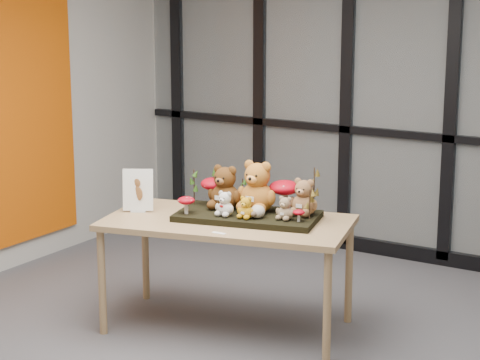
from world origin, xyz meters
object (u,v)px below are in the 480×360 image
Objects in this scene: bear_small_yellow at (246,206)px; mushroom_back_right at (285,194)px; bear_white_bow at (225,202)px; display_table at (228,230)px; bear_tan_back at (304,195)px; mushroom_back_left at (214,190)px; mushroom_front_right at (299,215)px; bear_brown_medium at (225,185)px; sign_holder at (138,192)px; mushroom_front_left at (186,204)px; diorama_tray at (248,216)px; plush_cream_hedgehog at (258,211)px; bear_pooh_yellow at (258,184)px; bear_beige_small at (285,207)px.

mushroom_back_right is at bearing 53.75° from bear_small_yellow.
mushroom_back_right is (0.27, 0.31, 0.02)m from bear_white_bow.
display_table is 0.55m from bear_tan_back.
bear_white_bow is 0.30m from mushroom_back_left.
bear_tan_back is at bearing 107.00° from mushroom_front_right.
bear_brown_medium is 0.59m from sign_holder.
mushroom_back_right reaches higher than mushroom_front_left.
mushroom_back_left is (-0.21, 0.17, 0.21)m from display_table.
mushroom_back_right is 0.65m from mushroom_front_left.
bear_brown_medium is 1.57× the size of mushroom_back_left.
display_table is 20.51× the size of mushroom_front_right.
display_table is 0.44m from mushroom_back_right.
diorama_tray is at bearing -12.77° from sign_holder.
bear_small_yellow is at bearing -159.03° from plush_cream_hedgehog.
bear_pooh_yellow is at bearing -147.24° from mushroom_back_right.
bear_small_yellow is (0.16, -0.03, 0.18)m from display_table.
mushroom_back_left is at bearing 151.77° from diorama_tray.
bear_white_bow is at bearing -139.17° from diorama_tray.
bear_small_yellow is 0.70× the size of mushroom_back_right.
sign_holder is (-0.75, -0.30, -0.09)m from bear_pooh_yellow.
diorama_tray is at bearing -22.14° from bear_brown_medium.
bear_small_yellow is at bearing -95.10° from bear_pooh_yellow.
bear_pooh_yellow is 2.36× the size of bear_small_yellow.
bear_beige_small is 1.03m from sign_holder.
bear_pooh_yellow is at bearing 46.77° from bear_white_bow.
mushroom_front_left is at bearing -176.14° from plush_cream_hedgehog.
mushroom_front_right is at bearing -7.26° from mushroom_back_left.
sign_holder reaches higher than mushroom_back_right.
mushroom_front_right is at bearing -86.93° from bear_tan_back.
diorama_tray is at bearing -121.93° from bear_pooh_yellow.
bear_beige_small is at bearing -8.57° from mushroom_back_left.
mushroom_back_right is at bearing -5.95° from sign_holder.
bear_tan_back reaches higher than mushroom_front_right.
mushroom_back_left is (-0.31, 0.08, 0.12)m from diorama_tray.
bear_tan_back is at bearing -10.00° from sign_holder.
sign_holder is (-1.11, -0.21, 0.05)m from mushroom_front_right.
bear_small_yellow is (0.03, -0.19, -0.11)m from bear_pooh_yellow.
mushroom_back_left reaches higher than bear_white_bow.
mushroom_back_right is at bearing 18.82° from bear_pooh_yellow.
bear_white_bow is at bearing -71.77° from bear_brown_medium.
mushroom_back_left is 2.43× the size of mushroom_front_right.
mushroom_back_right is at bearing 37.58° from mushroom_front_left.
mushroom_back_right reaches higher than diorama_tray.
display_table is 13.92× the size of mushroom_front_left.
display_table is 1.90× the size of diorama_tray.
diorama_tray is at bearing 102.30° from bear_small_yellow.
bear_white_bow reaches higher than mushroom_front_left.
bear_white_bow is 2.11× the size of mushroom_front_right.
sign_holder is at bearing 173.96° from bear_small_yellow.
bear_tan_back is at bearing 0.08° from bear_brown_medium.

